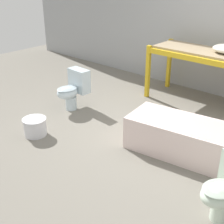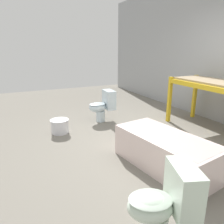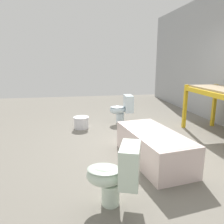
# 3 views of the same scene
# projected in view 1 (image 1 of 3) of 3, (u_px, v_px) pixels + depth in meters

# --- Properties ---
(ground_plane) EXTENTS (12.00, 12.00, 0.00)m
(ground_plane) POSITION_uv_depth(u_px,v_px,m) (156.00, 132.00, 4.80)
(ground_plane) COLOR slate
(shelving_rack) EXTENTS (2.18, 0.81, 1.00)m
(shelving_rack) POSITION_uv_depth(u_px,v_px,m) (212.00, 59.00, 5.36)
(shelving_rack) COLOR gold
(shelving_rack) RESTS_ON ground_plane
(bathtub_main) EXTENTS (1.55, 0.87, 0.47)m
(bathtub_main) POSITION_uv_depth(u_px,v_px,m) (183.00, 135.00, 4.17)
(bathtub_main) COLOR silver
(bathtub_main) RESTS_ON ground_plane
(toilet_far) EXTENTS (0.41, 0.58, 0.69)m
(toilet_far) POSITION_uv_depth(u_px,v_px,m) (73.00, 88.00, 5.45)
(toilet_far) COLOR silver
(toilet_far) RESTS_ON ground_plane
(bucket_white) EXTENTS (0.36, 0.36, 0.27)m
(bucket_white) POSITION_uv_depth(u_px,v_px,m) (35.00, 126.00, 4.67)
(bucket_white) COLOR silver
(bucket_white) RESTS_ON ground_plane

